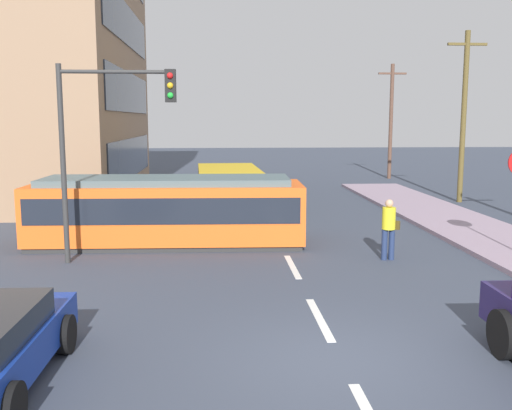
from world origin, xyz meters
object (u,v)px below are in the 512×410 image
object	(u,v)px
streetcar_tram	(167,210)
city_bus	(229,186)
utility_pole_far	(391,119)
pedestrian_crossing	(389,226)
traffic_light_mast	(107,125)
utility_pole_mid	(464,114)

from	to	relation	value
streetcar_tram	city_bus	bearing A→B (deg)	72.98
streetcar_tram	utility_pole_far	xyz separation A→B (m)	(12.72, 19.20, 2.75)
pedestrian_crossing	traffic_light_mast	distance (m)	7.97
utility_pole_mid	traffic_light_mast	bearing A→B (deg)	-143.18
pedestrian_crossing	utility_pole_far	world-z (taller)	utility_pole_far
streetcar_tram	pedestrian_crossing	distance (m)	6.64
streetcar_tram	traffic_light_mast	distance (m)	3.65
streetcar_tram	pedestrian_crossing	world-z (taller)	streetcar_tram
streetcar_tram	utility_pole_mid	size ratio (longest dim) A/B	1.07
traffic_light_mast	streetcar_tram	bearing A→B (deg)	59.43
traffic_light_mast	utility_pole_far	size ratio (longest dim) A/B	0.72
pedestrian_crossing	utility_pole_mid	world-z (taller)	utility_pole_mid
city_bus	pedestrian_crossing	distance (m)	9.95
city_bus	utility_pole_mid	size ratio (longest dim) A/B	0.75
traffic_light_mast	pedestrian_crossing	bearing A→B (deg)	-1.71
streetcar_tram	traffic_light_mast	size ratio (longest dim) A/B	1.59
streetcar_tram	traffic_light_mast	bearing A→B (deg)	-120.57
city_bus	utility_pole_mid	distance (m)	11.32
streetcar_tram	city_bus	distance (m)	6.91
city_bus	utility_pole_far	size ratio (longest dim) A/B	0.79
city_bus	utility_pole_far	xyz separation A→B (m)	(10.70, 12.60, 2.80)
pedestrian_crossing	utility_pole_far	xyz separation A→B (m)	(6.54, 21.63, 2.88)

